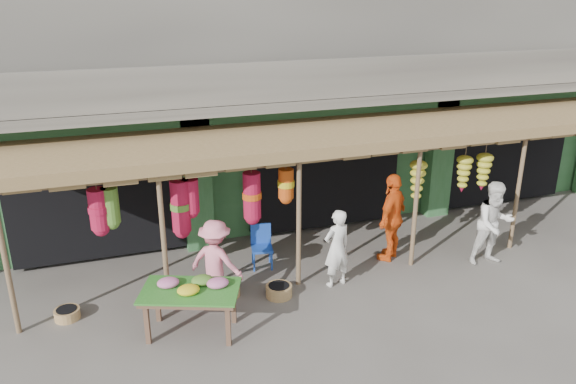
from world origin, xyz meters
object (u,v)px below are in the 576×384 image
object	(u,v)px
flower_table	(192,291)
blue_chair	(261,243)
person_front	(337,248)
person_right	(494,224)
person_shopper	(216,261)
person_vendor	(392,217)

from	to	relation	value
flower_table	blue_chair	xyz separation A→B (m)	(1.76, 1.93, -0.27)
blue_chair	person_front	size ratio (longest dim) A/B	0.57
blue_chair	person_right	xyz separation A→B (m)	(4.55, -1.45, 0.40)
person_right	person_shopper	distance (m)	5.73
flower_table	blue_chair	size ratio (longest dim) A/B	2.05
blue_chair	person_right	world-z (taller)	person_right
person_front	person_vendor	bearing A→B (deg)	-168.87
flower_table	person_right	world-z (taller)	person_right
person_front	person_shopper	size ratio (longest dim) A/B	0.99
person_right	person_vendor	xyz separation A→B (m)	(-1.87, 0.87, 0.06)
blue_chair	person_front	world-z (taller)	person_front
person_right	person_vendor	size ratio (longest dim) A/B	0.94
person_shopper	flower_table	bearing A→B (deg)	96.07
person_vendor	flower_table	bearing A→B (deg)	-20.86
blue_chair	person_shopper	bearing A→B (deg)	-127.40
flower_table	person_shopper	bearing A→B (deg)	76.96
person_vendor	blue_chair	bearing A→B (deg)	-49.95
person_front	person_shopper	bearing A→B (deg)	-16.94
flower_table	person_right	distance (m)	6.33
person_vendor	person_front	bearing A→B (deg)	-14.37
flower_table	person_vendor	world-z (taller)	person_vendor
flower_table	person_shopper	size ratio (longest dim) A/B	1.14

